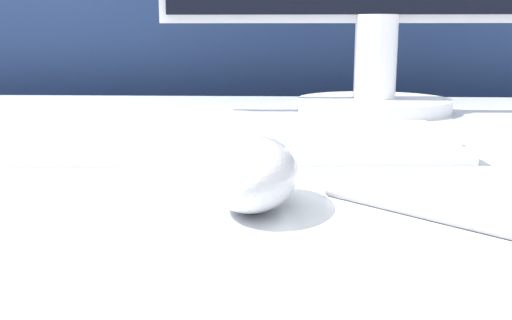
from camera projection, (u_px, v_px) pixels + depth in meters
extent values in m
cube|color=navy|center=(272.00, 152.00, 1.29)|extent=(5.00, 0.03, 1.23)
ellipsoid|color=silver|center=(254.00, 173.00, 0.40)|extent=(0.07, 0.11, 0.05)
cube|color=white|center=(231.00, 145.00, 0.59)|extent=(0.45, 0.16, 0.02)
cube|color=silver|center=(231.00, 133.00, 0.59)|extent=(0.43, 0.14, 0.01)
cylinder|color=white|center=(374.00, 105.00, 0.91)|extent=(0.23, 0.23, 0.02)
cylinder|color=white|center=(376.00, 57.00, 0.89)|extent=(0.06, 0.06, 0.12)
cylinder|color=#99999E|center=(421.00, 212.00, 0.38)|extent=(0.12, 0.11, 0.01)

